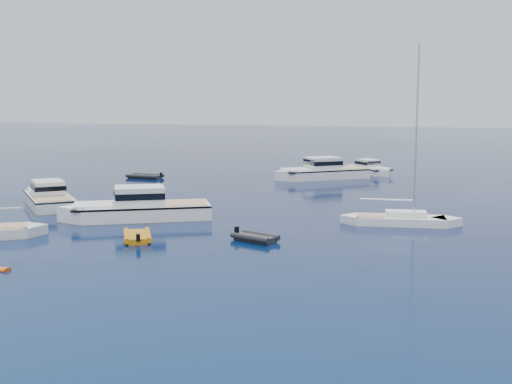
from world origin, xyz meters
TOP-DOWN VIEW (x-y plane):
  - ground at (0.00, 0.00)m, footprint 400.00×400.00m
  - motor_cruiser_centre at (-12.15, 21.65)m, footprint 12.36×8.87m
  - motor_cruiser_far_l at (-22.25, 25.46)m, footprint 9.33×10.05m
  - motor_cruiser_distant at (-3.49, 50.72)m, footprint 11.66×10.15m
  - motor_cruiser_horizon at (1.06, 57.49)m, footprint 7.57×8.03m
  - sailboat_centre at (7.06, 24.87)m, footprint 9.20×3.39m
  - tender_yellow at (-8.84, 14.95)m, footprint 3.58×4.30m
  - tender_grey_near at (-1.45, 16.65)m, footprint 3.52×2.81m
  - tender_grey_far at (-22.95, 45.73)m, footprint 4.41×2.63m

SIDE VIEW (x-z plane):
  - ground at x=0.00m, z-range 0.00..0.00m
  - motor_cruiser_centre at x=-12.15m, z-range -1.58..1.58m
  - motor_cruiser_far_l at x=-22.25m, z-range -1.38..1.38m
  - motor_cruiser_distant at x=-3.49m, z-range -1.56..1.56m
  - motor_cruiser_horizon at x=1.06m, z-range -1.11..1.11m
  - sailboat_centre at x=7.06m, z-range -6.60..6.60m
  - tender_yellow at x=-8.84m, z-range -0.47..0.47m
  - tender_grey_near at x=-1.45m, z-range -0.47..0.47m
  - tender_grey_far at x=-22.95m, z-range -0.47..0.47m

